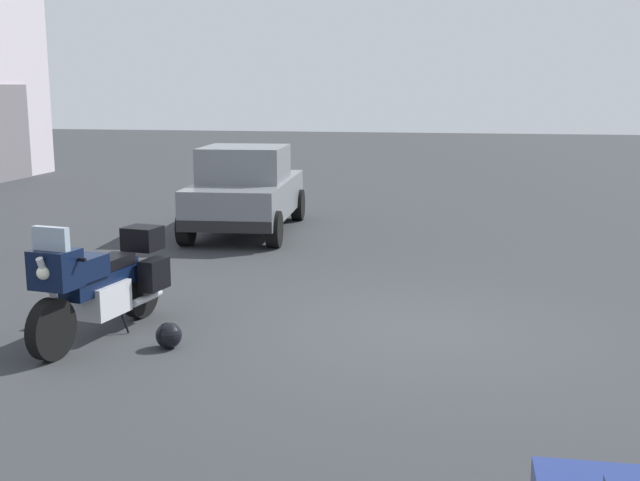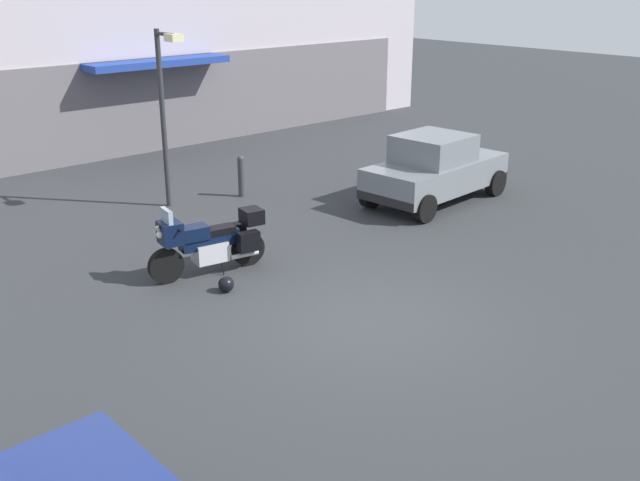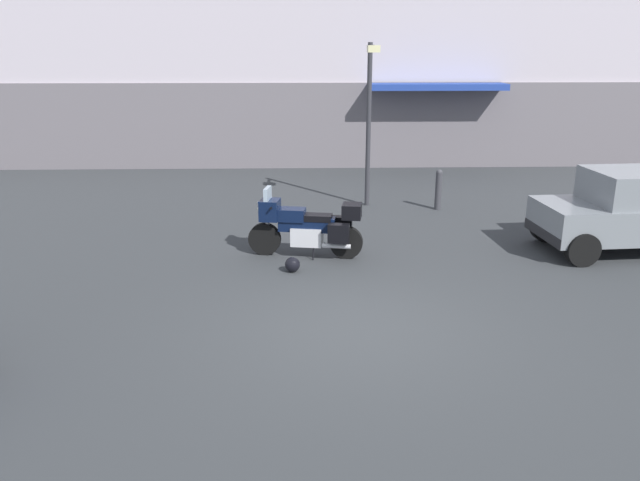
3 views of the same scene
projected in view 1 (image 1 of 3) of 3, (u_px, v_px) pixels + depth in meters
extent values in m
plane|color=#2D3033|center=(411.00, 331.00, 9.00)|extent=(80.00, 80.00, 0.00)
cylinder|color=black|center=(51.00, 329.00, 8.01)|extent=(0.65, 0.25, 0.64)
cylinder|color=black|center=(140.00, 291.00, 9.51)|extent=(0.65, 0.25, 0.64)
cylinder|color=#B7B7BC|center=(50.00, 288.00, 7.95)|extent=(0.33, 0.12, 0.68)
cube|color=#B7B7BC|center=(101.00, 299.00, 8.78)|extent=(0.66, 0.50, 0.36)
cube|color=black|center=(100.00, 278.00, 8.73)|extent=(1.13, 0.46, 0.28)
cube|color=black|center=(82.00, 268.00, 8.42)|extent=(0.57, 0.42, 0.24)
cube|color=black|center=(110.00, 262.00, 8.89)|extent=(0.60, 0.39, 0.12)
cube|color=black|center=(55.00, 269.00, 8.01)|extent=(0.43, 0.49, 0.40)
cube|color=#8C9EAD|center=(51.00, 241.00, 7.92)|extent=(0.15, 0.41, 0.28)
sphere|color=#EAEACC|center=(44.00, 273.00, 7.84)|extent=(0.14, 0.14, 0.14)
cylinder|color=black|center=(60.00, 258.00, 8.07)|extent=(0.14, 0.62, 0.04)
cylinder|color=#B7B7BC|center=(147.00, 298.00, 9.29)|extent=(0.56, 0.18, 0.09)
cube|color=black|center=(154.00, 274.00, 9.25)|extent=(0.43, 0.27, 0.36)
cube|color=black|center=(113.00, 270.00, 9.44)|extent=(0.43, 0.27, 0.36)
cube|color=black|center=(143.00, 238.00, 9.48)|extent=(0.42, 0.46, 0.28)
cylinder|color=black|center=(124.00, 320.00, 8.91)|extent=(0.04, 0.13, 0.29)
sphere|color=black|center=(169.00, 335.00, 8.40)|extent=(0.28, 0.28, 0.28)
cube|color=slate|center=(247.00, 198.00, 15.08)|extent=(3.90, 1.89, 0.68)
cube|color=slate|center=(244.00, 164.00, 14.81)|extent=(1.70, 1.61, 0.64)
cube|color=#8C9EAD|center=(252.00, 160.00, 15.54)|extent=(0.15, 1.39, 0.54)
cube|color=#8C9EAD|center=(236.00, 168.00, 14.08)|extent=(0.15, 1.39, 0.51)
cube|color=black|center=(264.00, 197.00, 16.93)|extent=(0.23, 1.64, 0.20)
cube|color=black|center=(224.00, 227.00, 13.33)|extent=(0.23, 1.64, 0.20)
cylinder|color=black|center=(224.00, 204.00, 16.65)|extent=(0.65, 0.26, 0.64)
cylinder|color=black|center=(298.00, 205.00, 16.48)|extent=(0.65, 0.26, 0.64)
cylinder|color=black|center=(186.00, 227.00, 13.82)|extent=(0.65, 0.26, 0.64)
cylinder|color=black|center=(274.00, 229.00, 13.65)|extent=(0.65, 0.26, 0.64)
sphere|color=silver|center=(244.00, 191.00, 17.01)|extent=(0.14, 0.14, 0.14)
sphere|color=silver|center=(286.00, 191.00, 16.91)|extent=(0.14, 0.14, 0.14)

